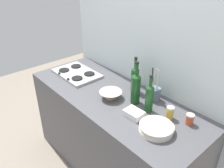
{
  "coord_description": "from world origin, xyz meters",
  "views": [
    {
      "loc": [
        1.33,
        -1.16,
        1.99
      ],
      "look_at": [
        0.0,
        0.0,
        1.02
      ],
      "focal_mm": 36.92,
      "sensor_mm": 36.0,
      "label": 1
    }
  ],
  "objects_px": {
    "plate_stack": "(156,128)",
    "utensil_crock": "(154,93)",
    "wine_bottle_mid_right": "(135,79)",
    "mixing_bowl": "(111,94)",
    "wine_bottle_leftmost": "(136,88)",
    "butter_dish": "(134,114)",
    "condiment_jar_front": "(170,113)",
    "wine_bottle_mid_left": "(149,98)",
    "condiment_jar_rear": "(190,119)",
    "stovetop_hob": "(77,73)"
  },
  "relations": [
    {
      "from": "stovetop_hob",
      "to": "wine_bottle_leftmost",
      "type": "relative_size",
      "value": 1.33
    },
    {
      "from": "plate_stack",
      "to": "wine_bottle_mid_left",
      "type": "relative_size",
      "value": 0.78
    },
    {
      "from": "wine_bottle_mid_right",
      "to": "mixing_bowl",
      "type": "xyz_separation_m",
      "value": [
        -0.05,
        -0.24,
        -0.09
      ]
    },
    {
      "from": "mixing_bowl",
      "to": "condiment_jar_rear",
      "type": "relative_size",
      "value": 2.4
    },
    {
      "from": "condiment_jar_front",
      "to": "butter_dish",
      "type": "bearing_deg",
      "value": -135.86
    },
    {
      "from": "wine_bottle_mid_left",
      "to": "butter_dish",
      "type": "relative_size",
      "value": 2.18
    },
    {
      "from": "plate_stack",
      "to": "utensil_crock",
      "type": "distance_m",
      "value": 0.42
    },
    {
      "from": "mixing_bowl",
      "to": "utensil_crock",
      "type": "bearing_deg",
      "value": 44.73
    },
    {
      "from": "stovetop_hob",
      "to": "wine_bottle_leftmost",
      "type": "distance_m",
      "value": 0.8
    },
    {
      "from": "stovetop_hob",
      "to": "butter_dish",
      "type": "height_order",
      "value": "butter_dish"
    },
    {
      "from": "wine_bottle_leftmost",
      "to": "butter_dish",
      "type": "height_order",
      "value": "wine_bottle_leftmost"
    },
    {
      "from": "stovetop_hob",
      "to": "butter_dish",
      "type": "distance_m",
      "value": 0.92
    },
    {
      "from": "condiment_jar_rear",
      "to": "butter_dish",
      "type": "bearing_deg",
      "value": -143.89
    },
    {
      "from": "wine_bottle_leftmost",
      "to": "mixing_bowl",
      "type": "bearing_deg",
      "value": -150.28
    },
    {
      "from": "wine_bottle_mid_left",
      "to": "condiment_jar_rear",
      "type": "relative_size",
      "value": 3.84
    },
    {
      "from": "wine_bottle_mid_right",
      "to": "mixing_bowl",
      "type": "distance_m",
      "value": 0.27
    },
    {
      "from": "wine_bottle_mid_left",
      "to": "condiment_jar_front",
      "type": "xyz_separation_m",
      "value": [
        0.17,
        0.05,
        -0.08
      ]
    },
    {
      "from": "wine_bottle_mid_left",
      "to": "mixing_bowl",
      "type": "xyz_separation_m",
      "value": [
        -0.35,
        -0.1,
        -0.09
      ]
    },
    {
      "from": "plate_stack",
      "to": "utensil_crock",
      "type": "relative_size",
      "value": 0.83
    },
    {
      "from": "wine_bottle_mid_right",
      "to": "butter_dish",
      "type": "distance_m",
      "value": 0.41
    },
    {
      "from": "utensil_crock",
      "to": "condiment_jar_rear",
      "type": "height_order",
      "value": "utensil_crock"
    },
    {
      "from": "wine_bottle_leftmost",
      "to": "condiment_jar_rear",
      "type": "bearing_deg",
      "value": 11.48
    },
    {
      "from": "plate_stack",
      "to": "mixing_bowl",
      "type": "distance_m",
      "value": 0.55
    },
    {
      "from": "plate_stack",
      "to": "utensil_crock",
      "type": "xyz_separation_m",
      "value": [
        -0.28,
        0.31,
        0.04
      ]
    },
    {
      "from": "wine_bottle_mid_right",
      "to": "wine_bottle_mid_left",
      "type": "bearing_deg",
      "value": -26.05
    },
    {
      "from": "wine_bottle_mid_right",
      "to": "butter_dish",
      "type": "bearing_deg",
      "value": -46.48
    },
    {
      "from": "wine_bottle_mid_left",
      "to": "butter_dish",
      "type": "xyz_separation_m",
      "value": [
        -0.03,
        -0.14,
        -0.1
      ]
    },
    {
      "from": "condiment_jar_rear",
      "to": "wine_bottle_mid_left",
      "type": "bearing_deg",
      "value": -161.16
    },
    {
      "from": "wine_bottle_mid_left",
      "to": "mixing_bowl",
      "type": "bearing_deg",
      "value": -164.24
    },
    {
      "from": "stovetop_hob",
      "to": "wine_bottle_mid_left",
      "type": "xyz_separation_m",
      "value": [
        0.94,
        0.07,
        0.11
      ]
    },
    {
      "from": "condiment_jar_rear",
      "to": "wine_bottle_leftmost",
      "type": "bearing_deg",
      "value": -168.52
    },
    {
      "from": "plate_stack",
      "to": "condiment_jar_rear",
      "type": "height_order",
      "value": "condiment_jar_rear"
    },
    {
      "from": "butter_dish",
      "to": "condiment_jar_front",
      "type": "distance_m",
      "value": 0.27
    },
    {
      "from": "condiment_jar_front",
      "to": "utensil_crock",
      "type": "bearing_deg",
      "value": 155.14
    },
    {
      "from": "wine_bottle_leftmost",
      "to": "butter_dish",
      "type": "distance_m",
      "value": 0.23
    },
    {
      "from": "plate_stack",
      "to": "butter_dish",
      "type": "xyz_separation_m",
      "value": [
        -0.23,
        0.0,
        -0.0
      ]
    },
    {
      "from": "wine_bottle_leftmost",
      "to": "wine_bottle_mid_right",
      "type": "distance_m",
      "value": 0.19
    },
    {
      "from": "plate_stack",
      "to": "wine_bottle_leftmost",
      "type": "relative_size",
      "value": 0.67
    },
    {
      "from": "wine_bottle_mid_left",
      "to": "utensil_crock",
      "type": "bearing_deg",
      "value": 115.97
    },
    {
      "from": "stovetop_hob",
      "to": "wine_bottle_mid_right",
      "type": "distance_m",
      "value": 0.69
    },
    {
      "from": "stovetop_hob",
      "to": "condiment_jar_rear",
      "type": "relative_size",
      "value": 5.96
    },
    {
      "from": "wine_bottle_mid_left",
      "to": "utensil_crock",
      "type": "distance_m",
      "value": 0.2
    },
    {
      "from": "mixing_bowl",
      "to": "condiment_jar_front",
      "type": "relative_size",
      "value": 1.98
    },
    {
      "from": "wine_bottle_leftmost",
      "to": "mixing_bowl",
      "type": "height_order",
      "value": "wine_bottle_leftmost"
    },
    {
      "from": "mixing_bowl",
      "to": "condiment_jar_front",
      "type": "xyz_separation_m",
      "value": [
        0.52,
        0.15,
        0.02
      ]
    },
    {
      "from": "wine_bottle_leftmost",
      "to": "butter_dish",
      "type": "bearing_deg",
      "value": -48.59
    },
    {
      "from": "mixing_bowl",
      "to": "wine_bottle_mid_left",
      "type": "bearing_deg",
      "value": 15.76
    },
    {
      "from": "plate_stack",
      "to": "condiment_jar_front",
      "type": "xyz_separation_m",
      "value": [
        -0.03,
        0.2,
        0.02
      ]
    },
    {
      "from": "plate_stack",
      "to": "condiment_jar_front",
      "type": "bearing_deg",
      "value": 98.95
    },
    {
      "from": "butter_dish",
      "to": "condiment_jar_rear",
      "type": "bearing_deg",
      "value": 36.11
    }
  ]
}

